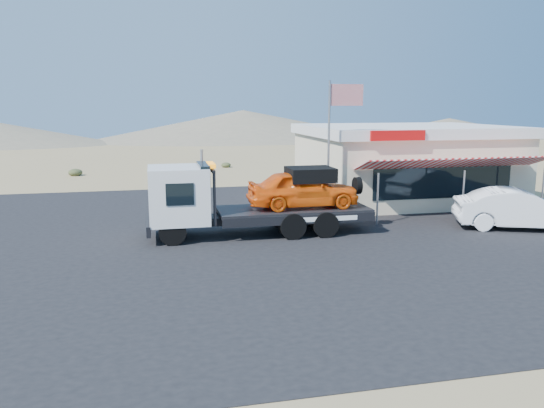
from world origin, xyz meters
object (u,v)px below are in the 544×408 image
(white_sedan, at_px, (518,209))
(jerky_store, at_px, (404,162))
(flagpole, at_px, (334,135))
(tow_truck, at_px, (254,196))

(white_sedan, xyz_separation_m, jerky_store, (-1.31, 7.61, 1.16))
(flagpole, bearing_deg, jerky_store, 38.79)
(jerky_store, distance_m, flagpole, 7.36)
(jerky_store, height_order, flagpole, flagpole)
(white_sedan, distance_m, flagpole, 8.11)
(tow_truck, relative_size, flagpole, 1.42)
(jerky_store, bearing_deg, tow_truck, -146.62)
(white_sedan, height_order, flagpole, flagpole)
(tow_truck, height_order, jerky_store, jerky_store)
(tow_truck, height_order, white_sedan, tow_truck)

